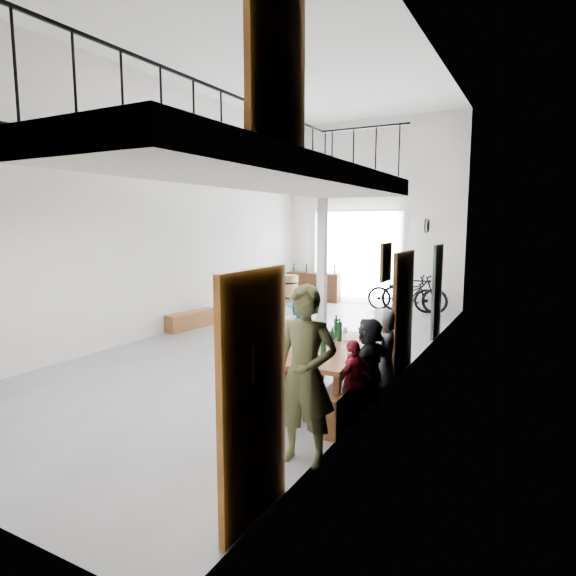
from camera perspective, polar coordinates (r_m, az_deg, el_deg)
The scene contains 24 objects.
floor at distance 9.67m, azimuth -2.03°, elevation -7.00°, with size 12.00×12.00×0.00m, color slate.
room_walls at distance 9.41m, azimuth -2.14°, elevation 14.42°, with size 12.00×12.00×12.00m.
gateway_portal at distance 14.95m, azimuth 8.14°, elevation 3.60°, with size 2.80×0.08×2.80m, color white.
right_wall_decor at distance 6.56m, azimuth 10.16°, elevation 1.36°, with size 0.07×8.28×5.07m.
balcony at distance 5.68m, azimuth -0.77°, elevation 12.85°, with size 1.52×5.62×4.00m.
tasting_table at distance 6.61m, azimuth 4.81°, elevation -7.66°, with size 1.12×2.17×0.79m.
bench_inner at distance 7.05m, azimuth -0.12°, elevation -10.60°, with size 0.33×2.07×0.48m, color brown.
bench_wall at distance 6.57m, azimuth 7.60°, elevation -12.08°, with size 0.27×2.08×0.48m, color brown.
tableware at distance 6.57m, azimuth 4.69°, elevation -5.69°, with size 0.52×1.12×0.35m.
side_bench at distance 11.51m, azimuth -11.32°, elevation -3.74°, with size 0.31×1.41×0.40m, color brown.
oak_barrel at distance 14.65m, azimuth 0.08°, elevation -0.19°, with size 0.60×0.60×0.88m.
serving_counter at distance 15.29m, azimuth 3.06°, elevation 0.16°, with size 1.69×0.47×0.89m, color #3A200E.
counter_bottles at distance 15.22m, azimuth 3.07°, elevation 2.35°, with size 1.45×0.13×0.28m.
guest_left_a at distance 6.35m, azimuth -4.97°, elevation -8.83°, with size 0.63×0.41×1.30m, color white.
guest_left_b at distance 6.92m, azimuth -1.86°, elevation -8.09°, with size 0.42×0.27×1.14m, color #226373.
guest_left_c at distance 7.30m, azimuth 0.07°, elevation -7.50°, with size 0.52×0.41×1.08m, color white.
guest_left_d at distance 7.70m, azimuth 1.68°, elevation -5.67°, with size 0.87×0.50×1.34m, color #226373.
guest_right_a at distance 6.04m, azimuth 7.79°, elevation -10.96°, with size 0.62×0.26×1.06m, color #B31E38.
guest_right_b at distance 6.58m, azimuth 9.56°, elevation -8.69°, with size 1.13×0.36×1.22m, color black.
guest_right_c at distance 7.13m, azimuth 11.22°, elevation -7.31°, with size 0.61×0.40×1.25m, color white.
host_standing at distance 4.96m, azimuth 2.07°, elevation -10.27°, with size 0.67×0.44×1.85m, color #4B4E2C.
potted_plant at distance 9.10m, azimuth 12.98°, elevation -6.81°, with size 0.37×0.32×0.41m, color #19531F.
bicycle_near at distance 13.77m, azimuth 13.42°, elevation -0.58°, with size 0.69×1.97×1.04m, color black.
bicycle_far at distance 13.65m, azimuth 14.70°, elevation -0.55°, with size 0.52×1.83×1.10m, color black.
Camera 1 is at (4.72, -8.07, 2.46)m, focal length 30.00 mm.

